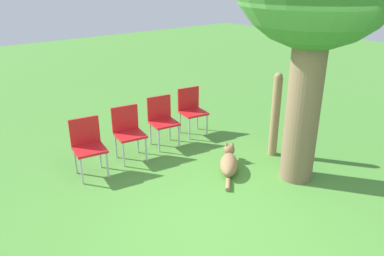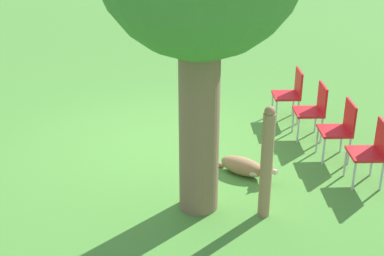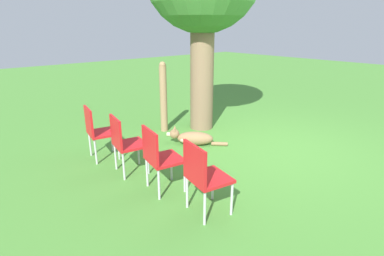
{
  "view_description": "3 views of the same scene",
  "coord_description": "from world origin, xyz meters",
  "views": [
    {
      "loc": [
        2.61,
        -2.78,
        2.78
      ],
      "look_at": [
        -1.56,
        0.74,
        0.56
      ],
      "focal_mm": 35.0,
      "sensor_mm": 36.0,
      "label": 1
    },
    {
      "loc": [
        1.11,
        7.0,
        3.61
      ],
      "look_at": [
        -0.03,
        1.69,
        1.12
      ],
      "focal_mm": 50.0,
      "sensor_mm": 36.0,
      "label": 2
    },
    {
      "loc": [
        -4.24,
        -2.87,
        2.04
      ],
      "look_at": [
        -0.87,
        1.03,
        0.28
      ],
      "focal_mm": 28.0,
      "sensor_mm": 36.0,
      "label": 3
    }
  ],
  "objects": [
    {
      "name": "dog",
      "position": [
        -0.93,
        0.95,
        0.13
      ],
      "size": [
        0.81,
        0.84,
        0.34
      ],
      "rotation": [
        0.0,
        0.0,
        2.33
      ],
      "color": "olive",
      "rests_on": "ground_plane"
    },
    {
      "name": "red_chair_2",
      "position": [
        -2.38,
        0.74,
        0.5
      ],
      "size": [
        0.49,
        0.51,
        0.86
      ],
      "rotation": [
        0.0,
        0.0,
        -0.18
      ],
      "color": "red",
      "rests_on": "ground_plane"
    },
    {
      "name": "red_chair_0",
      "position": [
        -2.22,
        -0.72,
        0.5
      ],
      "size": [
        0.49,
        0.51,
        0.86
      ],
      "rotation": [
        0.0,
        0.0,
        -0.18
      ],
      "color": "red",
      "rests_on": "ground_plane"
    },
    {
      "name": "fence_post",
      "position": [
        -0.86,
        1.91,
        0.71
      ],
      "size": [
        0.14,
        0.14,
        1.4
      ],
      "color": "#937551",
      "rests_on": "ground_plane"
    },
    {
      "name": "red_chair_1",
      "position": [
        -2.3,
        0.01,
        0.5
      ],
      "size": [
        0.49,
        0.51,
        0.86
      ],
      "rotation": [
        0.0,
        0.0,
        -0.18
      ],
      "color": "red",
      "rests_on": "ground_plane"
    },
    {
      "name": "red_chair_3",
      "position": [
        -2.46,
        1.48,
        0.5
      ],
      "size": [
        0.49,
        0.51,
        0.86
      ],
      "rotation": [
        0.0,
        0.0,
        -0.18
      ],
      "color": "red",
      "rests_on": "ground_plane"
    },
    {
      "name": "ground_plane",
      "position": [
        0.0,
        0.0,
        0.0
      ],
      "size": [
        30.0,
        30.0,
        0.0
      ],
      "primitive_type": "plane",
      "color": "#478433"
    }
  ]
}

